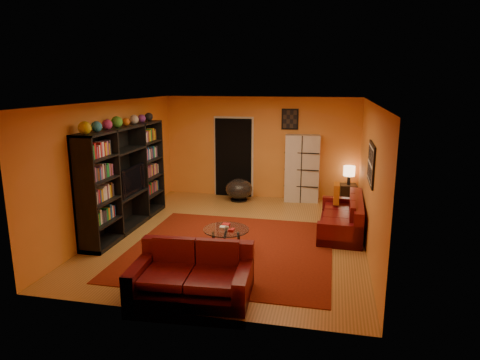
% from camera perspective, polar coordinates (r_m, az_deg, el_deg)
% --- Properties ---
extents(floor, '(6.00, 6.00, 0.00)m').
position_cam_1_polar(floor, '(8.52, -0.79, -7.39)').
color(floor, olive).
rests_on(floor, ground).
extents(ceiling, '(6.00, 6.00, 0.00)m').
position_cam_1_polar(ceiling, '(8.00, -0.85, 10.35)').
color(ceiling, white).
rests_on(ceiling, wall_back).
extents(wall_back, '(6.00, 0.00, 6.00)m').
position_cam_1_polar(wall_back, '(11.06, 2.71, 4.31)').
color(wall_back, orange).
rests_on(wall_back, floor).
extents(wall_front, '(6.00, 0.00, 6.00)m').
position_cam_1_polar(wall_front, '(5.38, -8.08, -5.23)').
color(wall_front, orange).
rests_on(wall_front, floor).
extents(wall_left, '(0.00, 6.00, 6.00)m').
position_cam_1_polar(wall_left, '(9.05, -16.43, 1.83)').
color(wall_left, orange).
rests_on(wall_left, floor).
extents(wall_right, '(0.00, 6.00, 6.00)m').
position_cam_1_polar(wall_right, '(7.99, 16.94, 0.36)').
color(wall_right, orange).
rests_on(wall_right, floor).
extents(rug, '(3.60, 3.60, 0.01)m').
position_cam_1_polar(rug, '(7.86, -1.23, -9.14)').
color(rug, '#5B150A').
rests_on(rug, floor).
extents(doorway, '(0.95, 0.10, 2.04)m').
position_cam_1_polar(doorway, '(11.20, -0.88, 2.98)').
color(doorway, black).
rests_on(doorway, floor).
extents(wall_art_right, '(0.03, 1.00, 0.70)m').
position_cam_1_polar(wall_art_right, '(7.63, 17.10, 2.08)').
color(wall_art_right, black).
rests_on(wall_art_right, wall_right).
extents(wall_art_back, '(0.42, 0.03, 0.52)m').
position_cam_1_polar(wall_art_back, '(10.85, 6.68, 8.06)').
color(wall_art_back, black).
rests_on(wall_art_back, wall_back).
extents(entertainment_unit, '(0.45, 3.00, 2.10)m').
position_cam_1_polar(entertainment_unit, '(9.00, -15.07, 0.23)').
color(entertainment_unit, black).
rests_on(entertainment_unit, floor).
extents(tv, '(0.99, 0.13, 0.57)m').
position_cam_1_polar(tv, '(9.02, -14.66, -0.01)').
color(tv, black).
rests_on(tv, entertainment_unit).
extents(sofa, '(0.88, 2.04, 0.85)m').
position_cam_1_polar(sofa, '(8.90, 13.81, -4.94)').
color(sofa, '#510A0F').
rests_on(sofa, rug).
extents(loveseat, '(1.74, 1.11, 0.85)m').
position_cam_1_polar(loveseat, '(6.29, -6.33, -12.40)').
color(loveseat, '#510A0F').
rests_on(loveseat, rug).
extents(throw_pillow, '(0.12, 0.42, 0.42)m').
position_cam_1_polar(throw_pillow, '(9.40, 12.73, -1.74)').
color(throw_pillow, orange).
rests_on(throw_pillow, sofa).
extents(coffee_table, '(0.82, 0.82, 0.41)m').
position_cam_1_polar(coffee_table, '(7.65, -1.86, -6.88)').
color(coffee_table, silver).
rests_on(coffee_table, floor).
extents(storage_cabinet, '(0.87, 0.45, 1.69)m').
position_cam_1_polar(storage_cabinet, '(10.82, 8.24, 1.53)').
color(storage_cabinet, silver).
rests_on(storage_cabinet, floor).
extents(bowl_chair, '(0.68, 0.68, 0.56)m').
position_cam_1_polar(bowl_chair, '(10.86, -0.14, -1.23)').
color(bowl_chair, black).
rests_on(bowl_chair, floor).
extents(side_table, '(0.43, 0.43, 0.50)m').
position_cam_1_polar(side_table, '(10.89, 14.19, -1.87)').
color(side_table, black).
rests_on(side_table, floor).
extents(table_lamp, '(0.28, 0.28, 0.46)m').
position_cam_1_polar(table_lamp, '(10.76, 14.36, 1.09)').
color(table_lamp, black).
rests_on(table_lamp, side_table).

